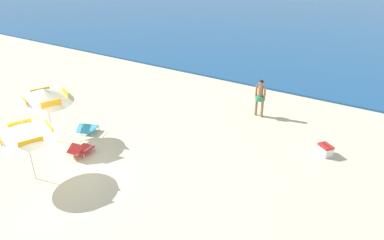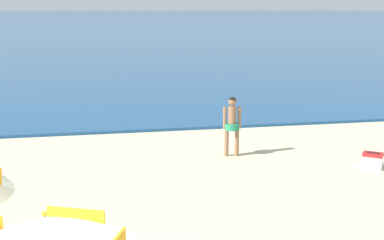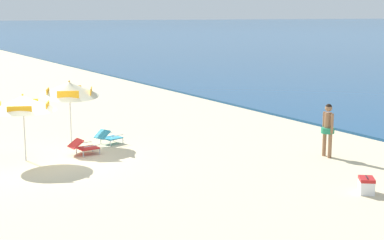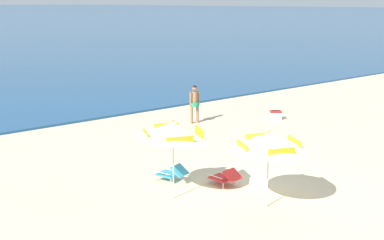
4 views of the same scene
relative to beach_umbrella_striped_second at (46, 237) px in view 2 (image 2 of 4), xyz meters
The scene contains 4 objects.
ocean_water 411.39m from the beach_umbrella_striped_second, 89.94° to the left, with size 800.00×800.00×0.10m, color navy.
beach_umbrella_striped_second is the anchor object (origin of this frame).
person_standing_near_shore 9.25m from the beach_umbrella_striped_second, 62.85° to the left, with size 0.49×0.41×1.66m.
cooler_box 9.98m from the beach_umbrella_striped_second, 40.79° to the left, with size 0.61×0.58×0.43m.
Camera 2 is at (0.10, -5.41, 4.02)m, focal length 47.54 mm.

